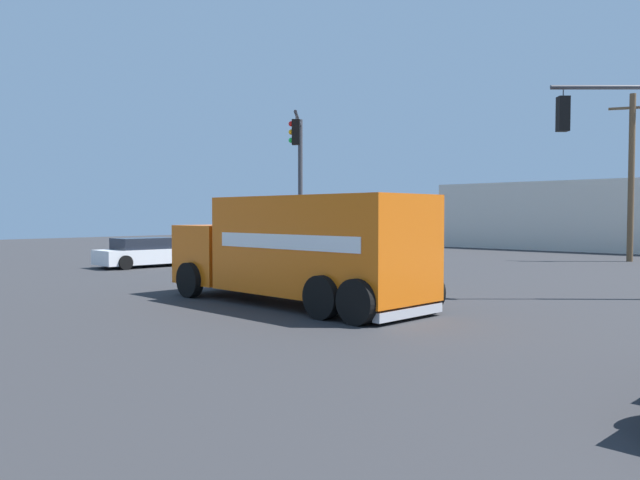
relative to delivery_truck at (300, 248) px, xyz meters
name	(u,v)px	position (x,y,z in m)	size (l,w,h in m)	color
ground_plane	(296,303)	(-0.30, 0.17, -1.48)	(100.00, 100.00, 0.00)	#2B2B2D
delivery_truck	(300,248)	(0.00, 0.00, 0.00)	(8.00, 3.06, 2.82)	orange
traffic_light_primary	(299,171)	(-6.82, 6.90, 2.71)	(2.58, 2.89, 6.45)	#38383D
sedan_white	(145,253)	(-13.50, 3.76, -0.85)	(2.29, 4.42, 1.31)	white
utility_pole	(631,175)	(1.68, 21.98, 2.85)	(2.09, 0.93, 8.38)	brown
building_backdrop	(588,216)	(-3.63, 31.19, 0.80)	(19.36, 6.00, 4.54)	beige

